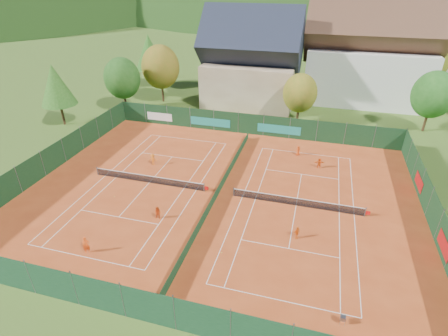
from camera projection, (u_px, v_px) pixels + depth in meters
ground at (219, 194)px, 36.52m from camera, size 600.00×600.00×0.00m
clay_pad at (219, 194)px, 36.51m from camera, size 40.00×32.00×0.01m
court_markings_left at (149, 183)px, 38.39m from camera, size 11.03×23.83×0.00m
court_markings_right at (296, 206)px, 34.62m from camera, size 11.03×23.83×0.00m
tennis_net_left at (150, 179)px, 38.11m from camera, size 13.30×0.10×1.02m
tennis_net_right at (298, 202)px, 34.35m from camera, size 13.30×0.10×1.02m
court_divider at (219, 190)px, 36.27m from camera, size 0.03×28.80×1.00m
fence_north at (248, 124)px, 49.32m from camera, size 40.00×0.10×3.00m
fence_south at (148, 307)px, 22.35m from camera, size 40.00×0.04×3.00m
fence_west at (54, 157)px, 40.48m from camera, size 0.04×32.00×3.00m
fence_east at (434, 213)px, 31.13m from camera, size 0.09×32.00×3.00m
chalet at (252, 64)px, 59.14m from camera, size 16.20×12.00×16.00m
hotel_block_a at (368, 59)px, 59.33m from camera, size 21.60×11.00×17.25m
hotel_block_b at (446, 58)px, 63.13m from camera, size 17.28×10.00×15.50m
tree_west_front at (122, 78)px, 55.82m from camera, size 5.72×5.72×8.69m
tree_west_mid at (161, 67)px, 59.58m from camera, size 6.44×6.44×9.78m
tree_west_back at (149, 52)px, 67.38m from camera, size 5.60×5.60×10.00m
tree_center at (300, 93)px, 51.24m from camera, size 5.01×5.01×7.60m
tree_east_front at (433, 95)px, 48.36m from camera, size 5.72×5.72×8.69m
tree_west_side at (56, 85)px, 50.19m from camera, size 5.04×5.04×9.00m
tree_east_back at (427, 61)px, 60.65m from camera, size 7.15×7.15×10.86m
mountain_backdrop at (352, 69)px, 245.14m from camera, size 820.00×530.00×242.00m
ball_hopper at (343, 318)px, 22.75m from camera, size 0.34×0.34×0.80m
loose_ball_0 at (114, 197)px, 35.99m from camera, size 0.07×0.07×0.07m
loose_ball_1 at (222, 253)px, 28.79m from camera, size 0.07×0.07×0.07m
loose_ball_2 at (262, 191)px, 36.92m from camera, size 0.07×0.07×0.07m
loose_ball_3 at (217, 163)px, 42.34m from camera, size 0.07×0.07×0.07m
player_left_near at (86, 245)px, 28.51m from camera, size 0.68×0.64×1.57m
player_left_mid at (158, 213)px, 32.49m from camera, size 0.68×0.55×1.32m
player_left_far at (153, 159)px, 41.67m from camera, size 1.00×0.69×1.42m
player_right_near at (297, 232)px, 30.14m from camera, size 0.70×0.73×1.21m
player_right_far_a at (298, 151)px, 43.91m from camera, size 0.72×0.63×1.25m
player_right_far_b at (319, 163)px, 41.02m from camera, size 1.23×0.57×1.28m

